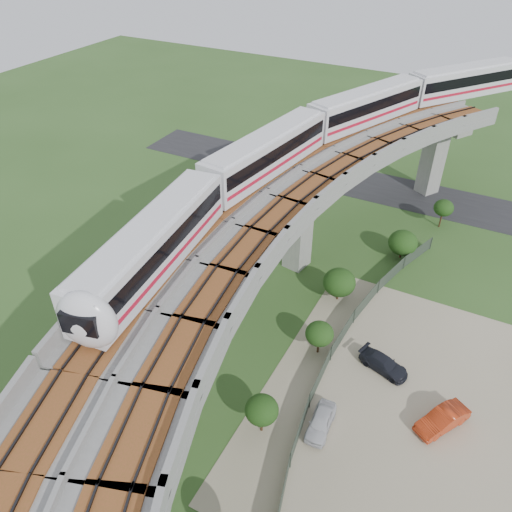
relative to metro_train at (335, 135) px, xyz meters
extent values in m
plane|color=#305120|center=(-2.19, -14.71, -12.31)|extent=(160.00, 160.00, 0.00)
cube|color=gray|center=(11.81, -16.71, -12.29)|extent=(18.00, 26.00, 0.04)
cube|color=#232326|center=(-2.19, 15.29, -12.29)|extent=(60.00, 8.00, 0.03)
cube|color=#99968E|center=(6.93, 17.08, -8.11)|extent=(2.86, 2.93, 8.40)
cube|color=#99968E|center=(6.93, 17.08, -3.31)|extent=(7.21, 5.74, 1.20)
cube|color=#99968E|center=(-1.28, -4.30, -8.11)|extent=(2.35, 2.51, 8.40)
cube|color=#99968E|center=(-1.28, -4.30, -3.31)|extent=(7.31, 3.58, 1.20)
cube|color=#99968E|center=(-1.28, -25.13, -8.11)|extent=(2.35, 2.51, 8.40)
cube|color=#99968E|center=(-1.28, -25.13, -3.31)|extent=(7.31, 3.58, 1.20)
cube|color=gray|center=(4.00, 11.82, -2.31)|extent=(16.42, 20.91, 0.80)
cube|color=gray|center=(0.14, 13.73, -1.41)|extent=(8.66, 17.08, 1.00)
cube|color=gray|center=(7.85, 9.92, -1.41)|extent=(8.66, 17.08, 1.00)
cube|color=brown|center=(2.02, 12.80, -1.85)|extent=(10.68, 18.08, 0.12)
cube|color=black|center=(2.02, 12.80, -1.73)|extent=(9.69, 17.59, 0.12)
cube|color=brown|center=(5.97, 10.85, -1.85)|extent=(10.68, 18.08, 0.12)
cube|color=black|center=(5.97, 10.85, -1.73)|extent=(9.69, 17.59, 0.12)
cube|color=gray|center=(-1.49, -5.59, -2.31)|extent=(11.77, 20.03, 0.80)
cube|color=gray|center=(-5.74, -4.93, -1.41)|extent=(3.22, 18.71, 1.00)
cube|color=gray|center=(2.76, -6.24, -1.41)|extent=(3.22, 18.71, 1.00)
cube|color=brown|center=(-3.67, -5.25, -1.85)|extent=(5.44, 19.05, 0.12)
cube|color=black|center=(-3.67, -5.25, -1.73)|extent=(4.35, 18.88, 0.12)
cube|color=brown|center=(0.68, -5.92, -1.85)|extent=(5.44, 19.05, 0.12)
cube|color=black|center=(0.68, -5.92, -1.73)|extent=(4.35, 18.88, 0.12)
cube|color=gray|center=(-1.49, -23.84, -2.31)|extent=(11.77, 20.03, 0.80)
cube|color=gray|center=(-5.74, -24.50, -1.41)|extent=(3.22, 18.71, 1.00)
cube|color=gray|center=(2.76, -23.19, -1.41)|extent=(3.22, 18.71, 1.00)
cube|color=brown|center=(-3.67, -24.18, -1.85)|extent=(5.44, 19.05, 0.12)
cube|color=black|center=(-3.67, -24.18, -1.73)|extent=(4.35, 18.88, 0.12)
cube|color=brown|center=(0.68, -23.51, -1.85)|extent=(5.44, 19.05, 0.12)
cube|color=black|center=(0.68, -23.51, -1.73)|extent=(4.35, 18.88, 0.12)
cube|color=silver|center=(-3.99, -21.78, -0.07)|extent=(4.39, 15.21, 3.20)
cube|color=silver|center=(-3.99, -21.78, 1.63)|extent=(3.76, 14.40, 0.22)
cube|color=black|center=(-3.99, -21.78, 0.38)|extent=(4.38, 14.62, 1.15)
cube|color=red|center=(-3.99, -21.78, -0.82)|extent=(4.38, 14.62, 0.30)
cube|color=black|center=(-3.99, -21.78, -1.53)|extent=(3.34, 12.88, 0.28)
cube|color=silver|center=(-3.81, -6.22, -0.07)|extent=(4.72, 15.23, 3.20)
cube|color=silver|center=(-3.81, -6.22, 1.63)|extent=(4.09, 14.41, 0.22)
cube|color=black|center=(-3.81, -6.22, 0.38)|extent=(4.70, 14.64, 1.15)
cube|color=red|center=(-3.81, -6.22, -0.82)|extent=(4.70, 14.64, 0.30)
cube|color=black|center=(-3.81, -6.22, -1.53)|extent=(3.62, 12.89, 0.28)
cube|color=silver|center=(0.23, 8.81, -0.07)|extent=(8.17, 14.91, 3.20)
cube|color=silver|center=(0.23, 8.81, 1.63)|extent=(7.39, 14.01, 0.22)
cube|color=black|center=(0.23, 8.81, 0.38)|extent=(8.00, 14.37, 1.15)
cube|color=red|center=(0.23, 8.81, -0.82)|extent=(8.00, 14.37, 0.30)
cube|color=black|center=(0.23, 8.81, -1.53)|extent=(6.58, 12.52, 0.28)
cube|color=silver|center=(7.87, 22.36, -0.07)|extent=(11.11, 13.65, 3.20)
cube|color=silver|center=(7.87, 22.36, 1.63)|extent=(10.23, 12.73, 0.22)
cube|color=black|center=(7.87, 22.36, 0.38)|extent=(10.80, 13.21, 1.15)
cube|color=red|center=(7.87, 22.36, -0.82)|extent=(10.80, 13.21, 0.30)
cube|color=black|center=(7.87, 22.36, -1.53)|extent=(9.13, 11.37, 0.28)
ellipsoid|color=silver|center=(-2.75, -28.92, 0.08)|extent=(3.66, 2.53, 3.64)
cylinder|color=#2D382D|center=(10.06, 4.58, -11.56)|extent=(0.08, 0.08, 1.50)
cube|color=#2D382D|center=(9.19, 2.27, -11.56)|extent=(1.69, 4.77, 1.40)
cylinder|color=#2D382D|center=(8.43, -0.09, -11.56)|extent=(0.08, 0.08, 1.50)
cube|color=#2D382D|center=(7.79, -2.47, -11.56)|extent=(1.23, 4.91, 1.40)
cylinder|color=#2D382D|center=(7.26, -4.89, -11.56)|extent=(0.08, 0.08, 1.50)
cube|color=#2D382D|center=(6.84, -7.32, -11.56)|extent=(0.75, 4.99, 1.40)
cylinder|color=#2D382D|center=(6.55, -9.78, -11.56)|extent=(0.08, 0.08, 1.50)
cube|color=#2D382D|center=(6.37, -12.24, -11.56)|extent=(0.27, 5.04, 1.40)
cylinder|color=#2D382D|center=(6.31, -14.71, -11.56)|extent=(0.08, 0.08, 1.50)
cube|color=#2D382D|center=(6.37, -17.18, -11.56)|extent=(0.27, 5.04, 1.40)
cylinder|color=#2D382D|center=(6.55, -19.65, -11.56)|extent=(0.08, 0.08, 1.50)
cube|color=#2D382D|center=(6.84, -22.10, -11.56)|extent=(0.75, 4.99, 1.40)
cylinder|color=#2D382D|center=(7.26, -24.54, -11.56)|extent=(0.08, 0.08, 1.50)
cube|color=#2D382D|center=(7.79, -26.95, -11.56)|extent=(1.23, 4.91, 1.40)
cylinder|color=#382314|center=(10.03, 9.47, -11.41)|extent=(0.18, 0.18, 1.79)
ellipsoid|color=#153912|center=(10.03, 9.47, -9.87)|extent=(2.14, 2.14, 1.82)
cylinder|color=#382314|center=(7.65, 1.70, -11.83)|extent=(0.18, 0.18, 0.95)
ellipsoid|color=#153912|center=(7.65, 1.70, -10.48)|extent=(2.91, 2.91, 2.48)
cylinder|color=#382314|center=(4.21, -7.42, -11.76)|extent=(0.18, 0.18, 1.10)
ellipsoid|color=#153912|center=(4.21, -7.42, -10.33)|extent=(2.93, 2.93, 2.49)
cylinder|color=#382314|center=(5.07, -14.34, -11.61)|extent=(0.18, 0.18, 1.40)
ellipsoid|color=#153912|center=(5.07, -14.34, -10.22)|extent=(2.27, 2.27, 1.93)
cylinder|color=#382314|center=(4.34, -22.93, -11.53)|extent=(0.18, 0.18, 1.56)
ellipsoid|color=#153912|center=(4.34, -22.93, -10.06)|extent=(2.30, 2.30, 1.96)
imported|color=silver|center=(7.87, -20.86, -11.64)|extent=(1.71, 3.75, 1.25)
imported|color=#A82C0F|center=(15.27, -16.82, -11.58)|extent=(3.44, 4.32, 1.38)
imported|color=black|center=(10.24, -13.66, -11.69)|extent=(4.26, 2.68, 1.15)
camera|label=1|loc=(13.63, -41.53, 17.87)|focal=35.00mm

